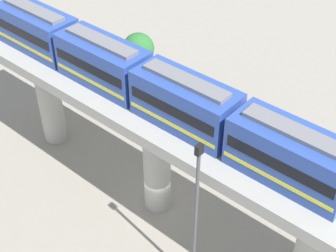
# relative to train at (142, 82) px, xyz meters

# --- Properties ---
(ground_plane) EXTENTS (120.00, 120.00, 0.00)m
(ground_plane) POSITION_rel_train_xyz_m (0.00, 1.15, -10.31)
(ground_plane) COLOR gray
(viaduct) EXTENTS (5.20, 35.80, 8.78)m
(viaduct) POSITION_rel_train_xyz_m (0.00, 1.15, -3.54)
(viaduct) COLOR #A8A59E
(viaduct) RESTS_ON ground
(train) EXTENTS (2.64, 27.45, 3.24)m
(train) POSITION_rel_train_xyz_m (0.00, 0.00, 0.00)
(train) COLOR #2D4CA5
(train) RESTS_ON viaduct
(parked_car_red) EXTENTS (2.39, 4.42, 1.76)m
(parked_car_red) POSITION_rel_train_xyz_m (-8.65, -1.82, -9.57)
(parked_car_red) COLOR red
(parked_car_red) RESTS_ON ground
(parked_car_yellow) EXTENTS (2.68, 4.49, 1.76)m
(parked_car_yellow) POSITION_rel_train_xyz_m (-6.78, -8.35, -9.57)
(parked_car_yellow) COLOR yellow
(parked_car_yellow) RESTS_ON ground
(parked_car_white) EXTENTS (1.93, 4.25, 1.76)m
(parked_car_white) POSITION_rel_train_xyz_m (-8.01, 9.90, -9.57)
(parked_car_white) COLOR white
(parked_car_white) RESTS_ON ground
(tree_mid_lot) EXTENTS (3.09, 3.09, 5.15)m
(tree_mid_lot) POSITION_rel_train_xyz_m (-11.17, -11.21, -6.74)
(tree_mid_lot) COLOR brown
(tree_mid_lot) RESTS_ON ground
(signal_post) EXTENTS (0.44, 0.28, 11.38)m
(signal_post) POSITION_rel_train_xyz_m (3.40, 7.12, -4.09)
(signal_post) COLOR #4C4C51
(signal_post) RESTS_ON ground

